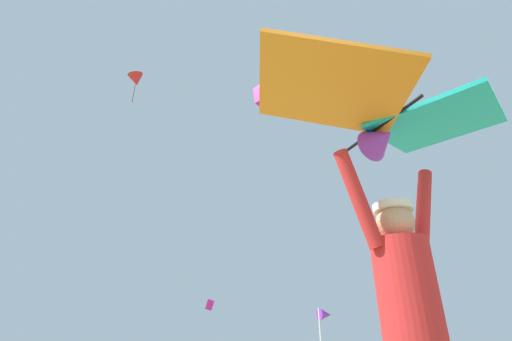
% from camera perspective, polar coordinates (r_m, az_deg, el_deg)
% --- Properties ---
extents(kite_flyer_person, '(0.81, 0.35, 1.92)m').
position_cam_1_polar(kite_flyer_person, '(2.39, 22.38, -20.00)').
color(kite_flyer_person, '#424751').
rests_on(kite_flyer_person, ground).
extents(held_stunt_kite, '(2.10, 1.12, 0.43)m').
position_cam_1_polar(held_stunt_kite, '(2.77, 19.06, 8.09)').
color(held_stunt_kite, black).
extents(distant_kite_magenta_low_left, '(0.82, 0.85, 0.99)m').
position_cam_1_polar(distant_kite_magenta_low_left, '(34.32, -6.96, -19.41)').
color(distant_kite_magenta_low_left, '#DB2393').
extents(distant_kite_magenta_far_center, '(1.05, 1.02, 1.24)m').
position_cam_1_polar(distant_kite_magenta_far_center, '(23.64, 0.93, 11.19)').
color(distant_kite_magenta_far_center, '#DB2393').
extents(distant_kite_red_overhead_distant, '(1.37, 1.33, 2.07)m').
position_cam_1_polar(distant_kite_red_overhead_distant, '(23.46, -17.60, 12.87)').
color(distant_kite_red_overhead_distant, red).
extents(marker_flag, '(0.30, 0.24, 1.68)m').
position_cam_1_polar(marker_flag, '(8.27, 10.29, -21.25)').
color(marker_flag, silver).
rests_on(marker_flag, ground).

